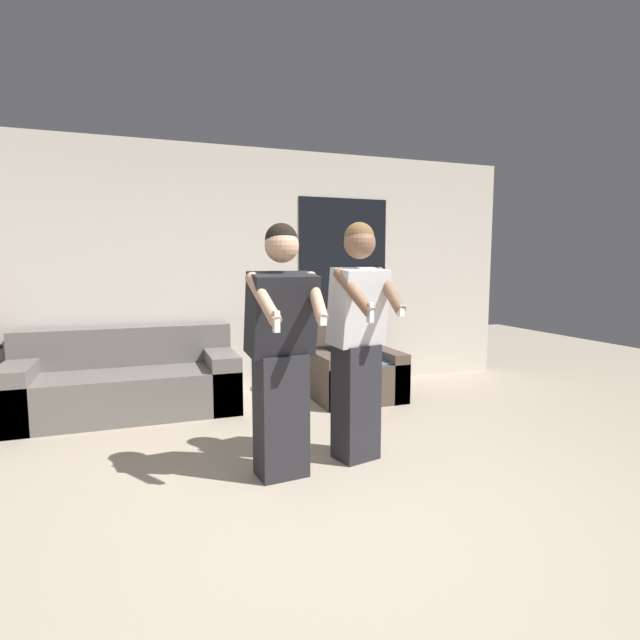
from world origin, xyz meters
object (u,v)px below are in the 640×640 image
Objects in this scene: armchair at (351,369)px; person_left at (282,351)px; couch at (127,384)px; person_right at (358,339)px.

person_left is at bearing -125.98° from armchair.
person_right is (1.63, -1.79, 0.61)m from couch.
armchair is (2.28, -0.17, 0.01)m from couch.
person_left is 0.62m from person_right.
couch is 1.19× the size of person_right.
person_left reaches higher than armchair.
armchair reaches higher than couch.
person_left is (1.02, -1.90, 0.58)m from couch.
person_right reaches higher than armchair.
armchair is 1.86m from person_right.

